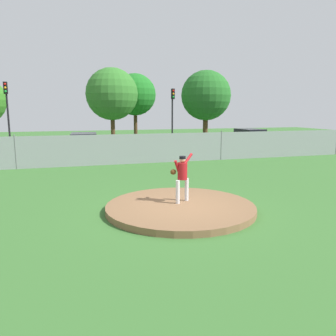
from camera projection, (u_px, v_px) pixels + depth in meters
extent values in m
plane|color=#386B2D|center=(142.00, 176.00, 16.46)|extent=(80.00, 80.00, 0.00)
cube|color=#2B2B2D|center=(117.00, 155.00, 24.48)|extent=(44.00, 7.00, 0.01)
cylinder|color=brown|center=(180.00, 208.00, 10.78)|extent=(4.85, 4.85, 0.20)
cylinder|color=silver|center=(178.00, 192.00, 10.82)|extent=(0.13, 0.13, 0.77)
cylinder|color=silver|center=(187.00, 190.00, 11.18)|extent=(0.13, 0.13, 0.77)
cylinder|color=maroon|center=(182.00, 171.00, 10.89)|extent=(0.32, 0.32, 0.56)
cylinder|color=maroon|center=(188.00, 159.00, 10.87)|extent=(0.44, 0.32, 0.39)
cylinder|color=maroon|center=(177.00, 167.00, 10.81)|extent=(0.28, 0.23, 0.46)
ellipsoid|color=#4C2D14|center=(173.00, 172.00, 10.85)|extent=(0.20, 0.12, 0.18)
sphere|color=tan|center=(182.00, 160.00, 10.82)|extent=(0.20, 0.20, 0.20)
cylinder|color=black|center=(183.00, 157.00, 10.81)|extent=(0.21, 0.21, 0.09)
sphere|color=white|center=(188.00, 191.00, 12.39)|extent=(0.07, 0.07, 0.07)
cube|color=gray|center=(127.00, 149.00, 20.08)|extent=(31.24, 0.03, 1.83)
cylinder|color=slate|center=(16.00, 152.00, 18.31)|extent=(0.07, 0.07, 1.93)
cylinder|color=slate|center=(221.00, 145.00, 21.84)|extent=(0.07, 0.07, 1.93)
cylinder|color=slate|center=(336.00, 142.00, 24.49)|extent=(0.07, 0.07, 1.93)
cube|color=#232328|center=(249.00, 141.00, 28.03)|extent=(2.13, 4.40, 0.68)
cube|color=black|center=(250.00, 133.00, 27.91)|extent=(1.85, 2.47, 0.71)
cylinder|color=black|center=(241.00, 144.00, 29.32)|extent=(1.95, 0.76, 0.64)
cylinder|color=black|center=(259.00, 147.00, 26.86)|extent=(1.95, 0.76, 0.64)
cube|color=slate|center=(84.00, 148.00, 23.24)|extent=(2.14, 4.62, 0.68)
cube|color=black|center=(84.00, 138.00, 23.12)|extent=(1.86, 2.59, 0.67)
cylinder|color=black|center=(85.00, 150.00, 24.64)|extent=(1.96, 0.76, 0.64)
cylinder|color=black|center=(84.00, 155.00, 21.95)|extent=(1.96, 0.76, 0.64)
cone|color=orange|center=(55.00, 150.00, 24.78)|extent=(0.32, 0.32, 0.55)
cube|color=black|center=(55.00, 154.00, 24.82)|extent=(0.40, 0.40, 0.03)
cylinder|color=black|center=(8.00, 118.00, 25.65)|extent=(0.14, 0.14, 5.38)
cube|color=black|center=(5.00, 88.00, 25.09)|extent=(0.28, 0.24, 0.90)
sphere|color=red|center=(5.00, 84.00, 24.93)|extent=(0.18, 0.18, 0.18)
sphere|color=orange|center=(5.00, 88.00, 24.98)|extent=(0.18, 0.18, 0.18)
sphere|color=green|center=(5.00, 91.00, 25.03)|extent=(0.18, 0.18, 0.18)
cylinder|color=black|center=(172.00, 118.00, 29.53)|extent=(0.14, 0.14, 5.12)
cube|color=black|center=(173.00, 94.00, 29.00)|extent=(0.28, 0.24, 0.90)
sphere|color=red|center=(173.00, 91.00, 28.84)|extent=(0.18, 0.18, 0.18)
sphere|color=orange|center=(173.00, 94.00, 28.88)|extent=(0.18, 0.18, 0.18)
sphere|color=green|center=(173.00, 97.00, 28.93)|extent=(0.18, 0.18, 0.18)
cylinder|color=#4C331E|center=(113.00, 129.00, 31.75)|extent=(0.40, 0.40, 3.05)
sphere|color=#327529|center=(112.00, 94.00, 31.20)|extent=(4.90, 4.90, 4.90)
cylinder|color=#4C331E|center=(136.00, 126.00, 34.72)|extent=(0.38, 0.38, 3.36)
sphere|color=#1E6F21|center=(135.00, 95.00, 34.18)|extent=(4.29, 4.29, 4.29)
cylinder|color=#4C331E|center=(205.00, 128.00, 34.02)|extent=(0.51, 0.51, 2.98)
sphere|color=#246723|center=(206.00, 95.00, 33.46)|extent=(5.02, 5.02, 5.02)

